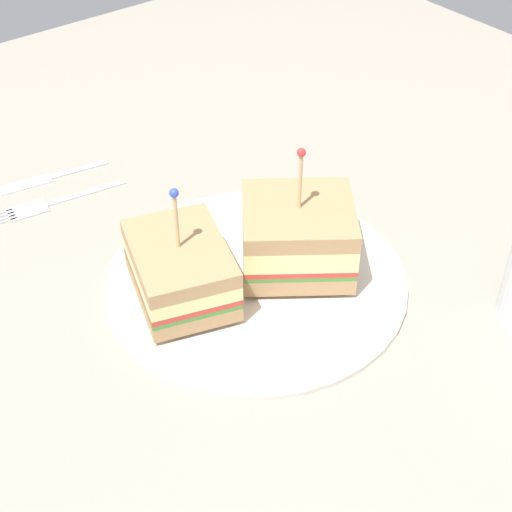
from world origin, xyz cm
name	(u,v)px	position (x,y,z in cm)	size (l,w,h in cm)	color
ground_plane	(256,291)	(0.00, 0.00, -1.00)	(114.54, 114.54, 2.00)	#9E9384
plate	(256,278)	(0.00, 0.00, 0.45)	(25.06, 25.06, 0.89)	silver
sandwich_half_front	(298,236)	(-0.89, -3.64, 3.78)	(12.02, 12.15, 11.22)	tan
sandwich_half_back	(181,269)	(2.03, 5.96, 3.28)	(11.37, 9.76, 10.08)	tan
fork	(45,204)	(20.78, 8.95, 0.18)	(3.23, 12.90, 0.35)	silver
knife	(37,181)	(24.91, 7.83, 0.18)	(3.25, 12.85, 0.35)	silver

